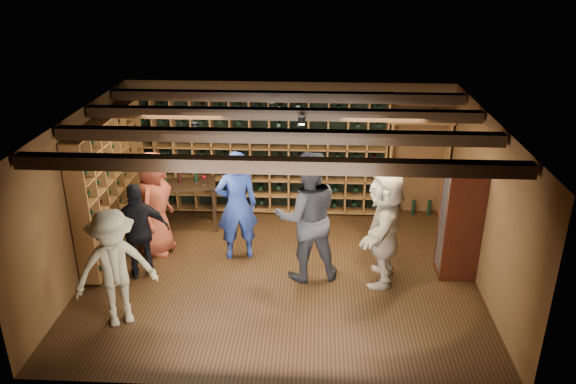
# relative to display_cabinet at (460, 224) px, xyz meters

# --- Properties ---
(ground) EXTENTS (6.00, 6.00, 0.00)m
(ground) POSITION_rel_display_cabinet_xyz_m (-2.71, -0.20, -0.86)
(ground) COLOR #321D0D
(ground) RESTS_ON ground
(room_shell) EXTENTS (6.00, 6.00, 6.00)m
(room_shell) POSITION_rel_display_cabinet_xyz_m (-2.71, -0.15, 1.56)
(room_shell) COLOR brown
(room_shell) RESTS_ON ground
(wine_rack_back) EXTENTS (4.65, 0.30, 2.20)m
(wine_rack_back) POSITION_rel_display_cabinet_xyz_m (-3.24, 2.13, 0.29)
(wine_rack_back) COLOR brown
(wine_rack_back) RESTS_ON ground
(wine_rack_left) EXTENTS (0.30, 2.65, 2.20)m
(wine_rack_left) POSITION_rel_display_cabinet_xyz_m (-5.54, 0.62, 0.29)
(wine_rack_left) COLOR brown
(wine_rack_left) RESTS_ON ground
(crate_shelf) EXTENTS (1.20, 0.32, 2.07)m
(crate_shelf) POSITION_rel_display_cabinet_xyz_m (-0.31, 2.12, 0.71)
(crate_shelf) COLOR brown
(crate_shelf) RESTS_ON ground
(display_cabinet) EXTENTS (0.55, 0.50, 1.75)m
(display_cabinet) POSITION_rel_display_cabinet_xyz_m (0.00, 0.00, 0.00)
(display_cabinet) COLOR #37120B
(display_cabinet) RESTS_ON ground
(man_blue_shirt) EXTENTS (0.77, 0.61, 1.83)m
(man_blue_shirt) POSITION_rel_display_cabinet_xyz_m (-3.44, 0.35, 0.06)
(man_blue_shirt) COLOR navy
(man_blue_shirt) RESTS_ON ground
(man_grey_suit) EXTENTS (1.13, 0.96, 2.04)m
(man_grey_suit) POSITION_rel_display_cabinet_xyz_m (-2.31, -0.21, 0.16)
(man_grey_suit) COLOR black
(man_grey_suit) RESTS_ON ground
(guest_red_floral) EXTENTS (0.66, 0.92, 1.76)m
(guest_red_floral) POSITION_rel_display_cabinet_xyz_m (-4.81, 0.45, 0.02)
(guest_red_floral) COLOR maroon
(guest_red_floral) RESTS_ON ground
(guest_woman_black) EXTENTS (0.97, 0.65, 1.54)m
(guest_woman_black) POSITION_rel_display_cabinet_xyz_m (-4.84, -0.33, -0.09)
(guest_woman_black) COLOR black
(guest_woman_black) RESTS_ON ground
(guest_khaki) EXTENTS (1.24, 1.05, 1.67)m
(guest_khaki) POSITION_rel_display_cabinet_xyz_m (-4.80, -1.52, -0.02)
(guest_khaki) COLOR #817959
(guest_khaki) RESTS_ON ground
(guest_beige) EXTENTS (0.87, 1.74, 1.80)m
(guest_beige) POSITION_rel_display_cabinet_xyz_m (-1.16, -0.25, 0.04)
(guest_beige) COLOR tan
(guest_beige) RESTS_ON ground
(tasting_table) EXTENTS (1.25, 0.80, 1.16)m
(tasting_table) POSITION_rel_display_cabinet_xyz_m (-4.56, 1.34, -0.08)
(tasting_table) COLOR black
(tasting_table) RESTS_ON ground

